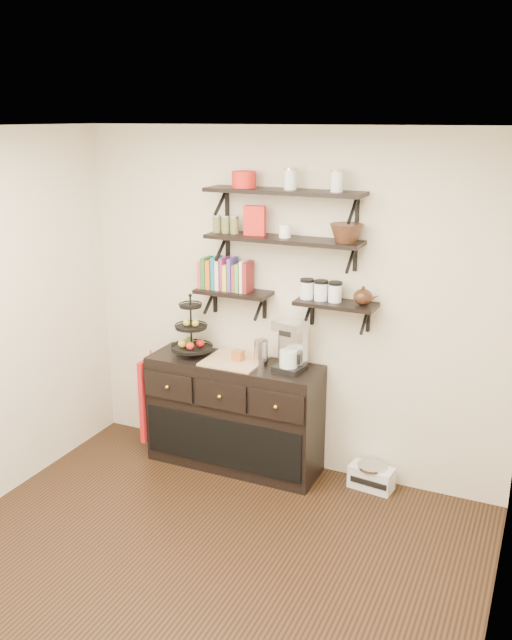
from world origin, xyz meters
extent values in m
plane|color=black|center=(0.00, 0.00, 0.00)|extent=(3.50, 3.50, 0.00)
cube|color=white|center=(0.00, 0.00, 2.70)|extent=(3.50, 3.50, 0.02)
cube|color=beige|center=(0.00, 1.75, 1.35)|extent=(3.50, 0.02, 2.70)
cube|color=beige|center=(1.75, 0.00, 1.35)|extent=(0.02, 3.50, 2.70)
cube|color=black|center=(0.00, 1.61, 2.23)|extent=(1.20, 0.27, 0.03)
cube|color=black|center=(-0.52, 1.74, 2.12)|extent=(0.02, 0.03, 0.20)
cube|color=black|center=(0.52, 1.74, 2.12)|extent=(0.02, 0.03, 0.20)
cube|color=black|center=(0.00, 1.61, 1.89)|extent=(1.20, 0.27, 0.03)
cube|color=black|center=(-0.52, 1.74, 1.77)|extent=(0.02, 0.03, 0.20)
cube|color=black|center=(0.52, 1.74, 1.77)|extent=(0.02, 0.03, 0.20)
cube|color=black|center=(-0.42, 1.62, 1.44)|extent=(0.60, 0.25, 0.03)
cube|color=black|center=(-0.64, 1.74, 1.32)|extent=(0.02, 0.03, 0.20)
cube|color=black|center=(-0.20, 1.74, 1.32)|extent=(0.03, 0.03, 0.20)
cube|color=black|center=(0.42, 1.62, 1.44)|extent=(0.60, 0.25, 0.03)
cube|color=black|center=(0.20, 1.74, 1.32)|extent=(0.03, 0.03, 0.20)
cube|color=black|center=(0.64, 1.74, 1.32)|extent=(0.02, 0.03, 0.20)
cube|color=red|center=(-0.68, 1.63, 1.55)|extent=(0.02, 0.15, 0.20)
cube|color=#226633|center=(-0.65, 1.63, 1.57)|extent=(0.03, 0.15, 0.24)
cube|color=#D35F0F|center=(-0.61, 1.63, 1.55)|extent=(0.04, 0.15, 0.21)
cube|color=#116E99|center=(-0.57, 1.63, 1.57)|extent=(0.03, 0.15, 0.25)
cube|color=beige|center=(-0.54, 1.63, 1.56)|extent=(0.03, 0.15, 0.22)
cube|color=#8D2066|center=(-0.50, 1.63, 1.58)|extent=(0.04, 0.15, 0.26)
cube|color=yellow|center=(-0.46, 1.63, 1.56)|extent=(0.03, 0.15, 0.23)
cube|color=#473EA0|center=(-0.42, 1.63, 1.55)|extent=(0.03, 0.15, 0.20)
cube|color=#973827|center=(-0.38, 1.63, 1.57)|extent=(0.04, 0.15, 0.24)
cube|color=#4B9D51|center=(-0.34, 1.63, 1.55)|extent=(0.03, 0.15, 0.21)
cube|color=beige|center=(-0.31, 1.63, 1.57)|extent=(0.03, 0.15, 0.25)
cube|color=maroon|center=(-0.27, 1.63, 1.56)|extent=(0.02, 0.15, 0.22)
cylinder|color=silver|center=(0.19, 1.63, 1.51)|extent=(0.10, 0.10, 0.13)
cylinder|color=silver|center=(0.30, 1.63, 1.51)|extent=(0.10, 0.10, 0.13)
cylinder|color=silver|center=(0.41, 1.63, 1.51)|extent=(0.10, 0.10, 0.13)
cube|color=black|center=(-0.37, 1.51, 0.45)|extent=(1.40, 0.45, 0.90)
cube|color=tan|center=(-0.37, 1.51, 0.91)|extent=(0.45, 0.41, 0.02)
sphere|color=gold|center=(-0.83, 1.26, 0.70)|extent=(0.04, 0.04, 0.04)
sphere|color=gold|center=(-0.37, 1.26, 0.70)|extent=(0.04, 0.04, 0.04)
sphere|color=gold|center=(0.10, 1.26, 0.70)|extent=(0.04, 0.04, 0.04)
cylinder|color=black|center=(-0.75, 1.51, 1.15)|extent=(0.02, 0.02, 0.49)
cylinder|color=black|center=(-0.75, 1.51, 0.96)|extent=(0.33, 0.33, 0.01)
cylinder|color=black|center=(-0.75, 1.51, 1.14)|extent=(0.25, 0.25, 0.02)
cylinder|color=black|center=(-0.75, 1.51, 1.31)|extent=(0.18, 0.18, 0.02)
sphere|color=#B21914|center=(-0.69, 1.55, 1.00)|extent=(0.07, 0.07, 0.07)
sphere|color=gold|center=(-0.79, 1.51, 1.17)|extent=(0.06, 0.06, 0.06)
cube|color=#A05225|center=(-0.33, 1.51, 0.96)|extent=(0.08, 0.08, 0.08)
cube|color=black|center=(0.10, 1.51, 0.92)|extent=(0.24, 0.23, 0.04)
cube|color=silver|center=(0.10, 1.58, 1.09)|extent=(0.23, 0.11, 0.33)
cube|color=silver|center=(0.10, 1.51, 1.26)|extent=(0.24, 0.23, 0.07)
cylinder|color=silver|center=(0.10, 1.50, 1.00)|extent=(0.16, 0.16, 0.13)
cylinder|color=silver|center=(-0.12, 1.49, 1.01)|extent=(0.11, 0.11, 0.22)
cube|color=#A31115|center=(-1.10, 1.41, 0.50)|extent=(0.04, 0.30, 0.70)
cube|color=silver|center=(0.76, 1.61, 0.09)|extent=(0.35, 0.20, 0.18)
cylinder|color=silver|center=(0.76, 1.61, 0.19)|extent=(0.25, 0.25, 0.02)
cube|color=black|center=(0.76, 1.52, 0.09)|extent=(0.29, 0.04, 0.04)
cube|color=red|center=(-0.23, 1.61, 2.01)|extent=(0.17, 0.08, 0.22)
cylinder|color=white|center=(0.01, 1.61, 1.95)|extent=(0.09, 0.09, 0.10)
cylinder|color=red|center=(-0.32, 1.61, 2.31)|extent=(0.18, 0.18, 0.12)
camera|label=1|loc=(1.86, -2.98, 2.76)|focal=38.00mm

